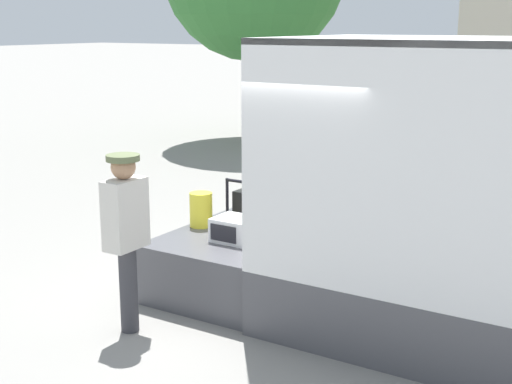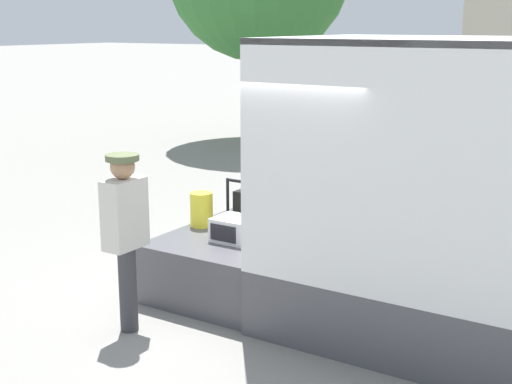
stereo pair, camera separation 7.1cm
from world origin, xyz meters
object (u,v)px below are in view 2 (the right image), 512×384
(orange_bucket, at_px, (202,209))
(worker_person, at_px, (125,224))
(portable_generator, at_px, (262,208))
(microwave, at_px, (238,230))

(orange_bucket, distance_m, worker_person, 1.61)
(portable_generator, distance_m, worker_person, 2.03)
(microwave, relative_size, portable_generator, 0.71)
(portable_generator, bearing_deg, microwave, -80.84)
(portable_generator, height_order, worker_person, worker_person)
(portable_generator, relative_size, orange_bucket, 1.77)
(portable_generator, xyz_separation_m, orange_bucket, (-0.59, -0.42, -0.01))
(microwave, distance_m, orange_bucket, 0.75)
(orange_bucket, height_order, worker_person, worker_person)
(orange_bucket, bearing_deg, microwave, -21.35)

